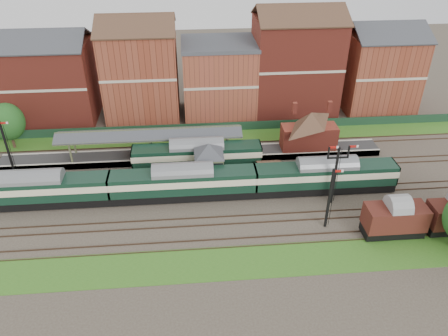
{
  "coord_description": "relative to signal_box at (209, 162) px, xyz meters",
  "views": [
    {
      "loc": [
        -5.19,
        -45.31,
        33.37
      ],
      "look_at": [
        -1.13,
        2.0,
        3.0
      ],
      "focal_mm": 35.0,
      "sensor_mm": 36.0,
      "label": 1
    }
  ],
  "objects": [
    {
      "name": "signal_box",
      "position": [
        0.0,
        0.0,
        0.0
      ],
      "size": [
        5.4,
        5.4,
        6.0
      ],
      "color": "#657B58",
      "rests_on": "ground"
    },
    {
      "name": "goods_van_b",
      "position": [
        20.14,
        -12.25,
        -0.88
      ],
      "size": [
        6.75,
        2.93,
        4.1
      ],
      "color": "black",
      "rests_on": "ground"
    },
    {
      "name": "dmu_train",
      "position": [
        -3.42,
        -3.25,
        -0.74
      ],
      "size": [
        54.6,
        2.87,
        4.19
      ],
      "color": "black",
      "rests_on": "ground"
    },
    {
      "name": "grass_front",
      "position": [
        3.0,
        -15.25,
        -3.16
      ],
      "size": [
        90.0,
        5.0,
        0.06
      ],
      "primitive_type": "cube",
      "color": "#2D6619",
      "rests_on": "ground"
    },
    {
      "name": "fence",
      "position": [
        3.0,
        14.75,
        -2.44
      ],
      "size": [
        90.0,
        0.12,
        1.5
      ],
      "primitive_type": "cube",
      "color": "#193823",
      "rests_on": "ground"
    },
    {
      "name": "semaphore_siding",
      "position": [
        13.02,
        -10.25,
        0.96
      ],
      "size": [
        1.23,
        0.25,
        8.0
      ],
      "color": "black",
      "rests_on": "ground"
    },
    {
      "name": "platform_railcar",
      "position": [
        -1.49,
        3.25,
        -0.8
      ],
      "size": [
        17.76,
        2.8,
        4.09
      ],
      "color": "black",
      "rests_on": "ground"
    },
    {
      "name": "semaphore_bracket",
      "position": [
        15.04,
        -5.75,
        1.44
      ],
      "size": [
        3.6,
        0.25,
        8.18
      ],
      "color": "black",
      "rests_on": "ground"
    },
    {
      "name": "ground",
      "position": [
        3.0,
        -3.25,
        -3.19
      ],
      "size": [
        160.0,
        160.0,
        0.0
      ],
      "primitive_type": "plane",
      "color": "#473D33",
      "rests_on": "ground"
    },
    {
      "name": "station_building",
      "position": [
        15.0,
        6.5,
        0.76
      ],
      "size": [
        8.1,
        8.1,
        5.9
      ],
      "color": "maroon",
      "rests_on": "platform"
    },
    {
      "name": "canopy",
      "position": [
        -8.0,
        6.5,
        1.39
      ],
      "size": [
        26.0,
        3.89,
        4.08
      ],
      "color": "#4A5434",
      "rests_on": "platform"
    },
    {
      "name": "brick_hut",
      "position": [
        8.0,
        0.0,
        -2.0
      ],
      "size": [
        3.2,
        2.64,
        2.94
      ],
      "color": "brown",
      "rests_on": "ground"
    },
    {
      "name": "tree_back",
      "position": [
        -29.18,
        11.96,
        1.19
      ],
      "size": [
        4.96,
        4.96,
        7.25
      ],
      "color": "#382619",
      "rests_on": "ground"
    },
    {
      "name": "semaphore_platform_end",
      "position": [
        -26.98,
        4.75,
        0.96
      ],
      "size": [
        1.23,
        0.25,
        8.0
      ],
      "color": "black",
      "rests_on": "ground"
    },
    {
      "name": "town_backdrop",
      "position": [
        2.82,
        21.75,
        3.81
      ],
      "size": [
        69.0,
        10.0,
        16.0
      ],
      "color": "maroon",
      "rests_on": "ground"
    },
    {
      "name": "platform",
      "position": [
        -2.0,
        6.5,
        -2.69
      ],
      "size": [
        55.0,
        3.4,
        1.0
      ],
      "primitive_type": "cube",
      "color": "#2D2D2D",
      "rests_on": "ground"
    },
    {
      "name": "grass_back",
      "position": [
        3.0,
        12.75,
        -3.16
      ],
      "size": [
        90.0,
        4.5,
        0.06
      ],
      "primitive_type": "cube",
      "color": "#2D6619",
      "rests_on": "ground"
    }
  ]
}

